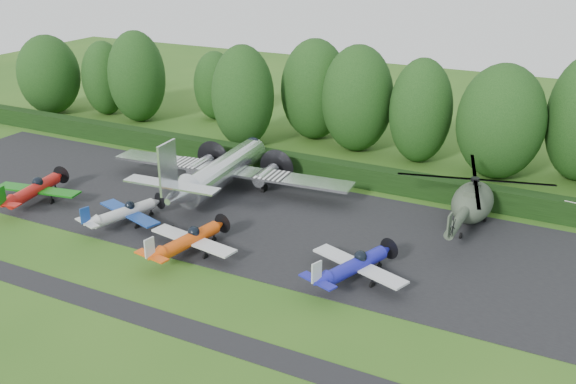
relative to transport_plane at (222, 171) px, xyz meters
The scene contains 19 objects.
ground 14.16m from the transport_plane, 76.58° to the right, with size 160.00×160.00×0.00m, color #285618.
apron 5.31m from the transport_plane, 48.07° to the right, with size 70.00×18.00×0.01m, color black.
taxiway_verge 20.00m from the transport_plane, 80.59° to the right, with size 70.00×2.00×0.00m, color black.
hedgerow 8.34m from the transport_plane, 66.23° to the left, with size 90.00×1.60×2.00m, color black.
transport_plane is the anchor object (origin of this frame).
light_plane_red 16.53m from the transport_plane, 144.18° to the right, with size 7.97×8.39×3.06m.
light_plane_white 10.22m from the transport_plane, 108.96° to the right, with size 6.95×7.30×2.67m.
light_plane_orange 12.42m from the transport_plane, 69.17° to the right, with size 7.53×7.91×2.89m.
light_plane_blue 19.35m from the transport_plane, 29.87° to the right, with size 7.55×7.93×2.90m.
helicopter 22.15m from the transport_plane, ahead, with size 12.36×14.47×3.98m.
tree_2 32.58m from the transport_plane, 149.85° to the left, with size 5.68×5.68×9.53m.
tree_3 18.67m from the transport_plane, 69.50° to the left, with size 7.69×7.69×11.51m.
tree_4 27.34m from the transport_plane, 144.77° to the left, with size 7.04×7.04×11.31m.
tree_5 19.44m from the transport_plane, 88.60° to the left, with size 7.68×7.68×11.46m.
tree_6 14.39m from the transport_plane, 112.31° to the left, with size 6.85×6.85×11.27m.
tree_7 21.65m from the transport_plane, 50.87° to the left, with size 6.40×6.40×10.82m.
tree_8 26.84m from the transport_plane, 35.86° to the left, with size 8.31×8.31×11.14m.
tree_9 25.23m from the transport_plane, 124.07° to the left, with size 5.39×5.39×8.64m.
tree_11 37.47m from the transport_plane, 158.86° to the left, with size 7.88×7.88×10.21m.
Camera 1 is at (26.96, -32.45, 22.43)m, focal length 40.00 mm.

